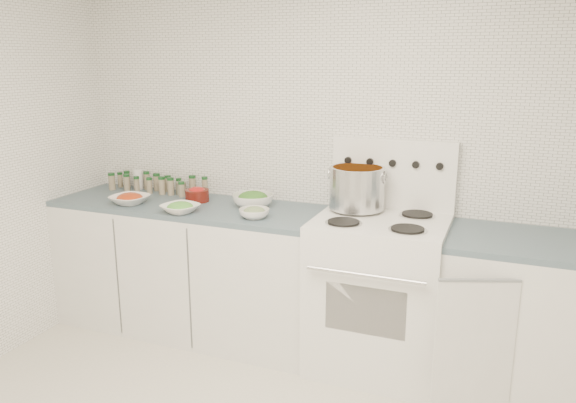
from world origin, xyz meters
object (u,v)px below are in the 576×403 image
object	(u,v)px
stove	(379,289)
bowl_snowpea	(180,208)
stock_pot	(357,186)
bowl_tomato	(130,199)

from	to	relation	value
stove	bowl_snowpea	xyz separation A→B (m)	(-1.23, -0.21, 0.44)
stock_pot	bowl_tomato	distance (m)	1.51
stock_pot	bowl_tomato	size ratio (longest dim) A/B	1.38
bowl_tomato	stock_pot	bearing A→B (deg)	10.90
bowl_tomato	bowl_snowpea	bearing A→B (deg)	-8.73
stove	stock_pot	distance (m)	0.63
stove	stock_pot	bearing A→B (deg)	144.46
bowl_snowpea	stove	bearing A→B (deg)	9.93
stock_pot	bowl_snowpea	distance (m)	1.11
bowl_tomato	bowl_snowpea	size ratio (longest dim) A/B	0.96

